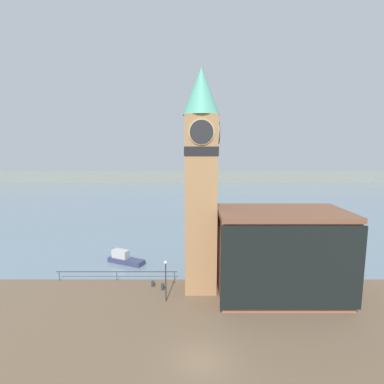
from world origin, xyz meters
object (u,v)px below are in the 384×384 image
object	(u,v)px
clock_tower	(202,177)
boat_near	(125,258)
pier_building	(282,254)
lamp_post	(167,273)
mooring_bollard_near	(164,286)
mooring_bollard_far	(154,283)

from	to	relation	value
clock_tower	boat_near	xyz separation A→B (m)	(-9.94, 7.42, -11.62)
pier_building	boat_near	bearing A→B (deg)	153.43
pier_building	lamp_post	bearing A→B (deg)	-174.72
clock_tower	mooring_bollard_near	world-z (taller)	clock_tower
clock_tower	pier_building	xyz separation A→B (m)	(8.11, -1.61, -7.69)
boat_near	lamp_post	size ratio (longest dim) A/B	1.24
mooring_bollard_near	lamp_post	size ratio (longest dim) A/B	0.19
pier_building	boat_near	distance (m)	20.57
clock_tower	pier_building	distance (m)	11.29
mooring_bollard_near	mooring_bollard_far	world-z (taller)	mooring_bollard_near
boat_near	mooring_bollard_far	distance (m)	8.35
clock_tower	mooring_bollard_far	world-z (taller)	clock_tower
pier_building	mooring_bollard_far	xyz separation A→B (m)	(-13.35, 2.13, -4.17)
mooring_bollard_far	lamp_post	size ratio (longest dim) A/B	0.16
mooring_bollard_near	clock_tower	bearing A→B (deg)	4.43
mooring_bollard_near	mooring_bollard_far	bearing A→B (deg)	144.51
pier_building	lamp_post	size ratio (longest dim) A/B	3.06
boat_near	lamp_post	xyz separation A→B (m)	(6.43, -10.11, 2.32)
boat_near	mooring_bollard_far	size ratio (longest dim) A/B	7.53
lamp_post	clock_tower	bearing A→B (deg)	37.43
clock_tower	lamp_post	xyz separation A→B (m)	(-3.51, -2.69, -9.31)
pier_building	mooring_bollard_near	bearing A→B (deg)	173.92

